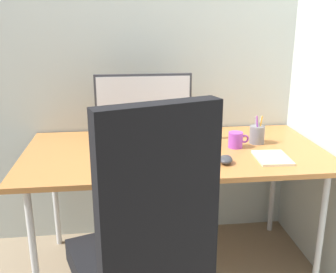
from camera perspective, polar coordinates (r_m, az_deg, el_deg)
ground_plane at (r=2.40m, az=0.89°, el=-18.29°), size 8.00×8.00×0.00m
wall_back at (r=2.40m, az=-0.41°, el=17.26°), size 3.16×0.04×2.80m
desk at (r=2.09m, az=0.98°, el=-3.07°), size 1.59×0.82×0.72m
office_chair at (r=1.45m, az=-3.51°, el=-16.18°), size 0.57×0.62×1.16m
monitor at (r=2.15m, az=-3.58°, el=4.71°), size 0.53×0.12×0.38m
keyboard at (r=1.84m, az=-3.98°, el=-4.19°), size 0.40×0.16×0.02m
mouse at (r=1.90m, az=8.45°, el=-3.37°), size 0.09×0.11×0.04m
pen_holder at (r=2.22m, az=12.92°, el=0.31°), size 0.08×0.08×0.16m
notebook at (r=2.01m, az=15.04°, el=-3.04°), size 0.17×0.22×0.01m
coffee_mug at (r=2.13m, az=9.96°, el=-0.52°), size 0.11×0.08×0.08m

